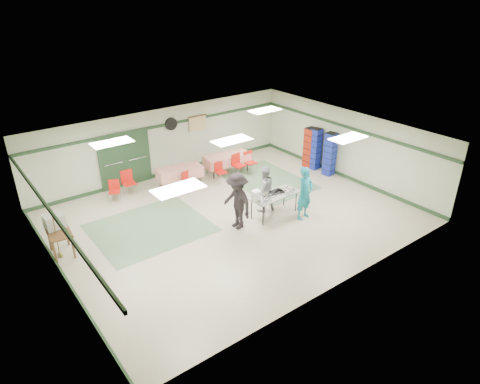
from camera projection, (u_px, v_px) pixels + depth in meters
floor at (232, 217)px, 14.20m from camera, size 11.00×11.00×0.00m
ceiling at (232, 140)px, 13.01m from camera, size 11.00×11.00×0.00m
wall_back at (165, 142)px, 16.83m from camera, size 11.00×0.00×11.00m
wall_front at (341, 241)px, 10.38m from camera, size 11.00×0.00×11.00m
wall_left at (54, 235)px, 10.63m from camera, size 0.00×9.00×9.00m
wall_right at (346, 144)px, 16.58m from camera, size 0.00×9.00×9.00m
trim_back at (164, 125)px, 16.50m from camera, size 11.00×0.06×0.10m
baseboard_back at (168, 172)px, 17.38m from camera, size 11.00×0.06×0.12m
trim_left at (49, 210)px, 10.34m from camera, size 0.06×9.00×0.10m
baseboard_left at (64, 277)px, 11.21m from camera, size 0.06×9.00×0.12m
trim_right at (348, 127)px, 16.26m from camera, size 0.06×9.00×0.10m
baseboard_right at (342, 175)px, 17.13m from camera, size 0.06×9.00×0.12m
green_patch_a at (150, 228)px, 13.56m from camera, size 3.50×3.00×0.01m
green_patch_b at (267, 181)px, 16.79m from camera, size 2.50×3.50×0.01m
double_door_left at (113, 162)px, 15.73m from camera, size 0.90×0.06×2.10m
double_door_right at (137, 157)px, 16.24m from camera, size 0.90×0.06×2.10m
door_frame at (125, 160)px, 15.97m from camera, size 2.00×0.03×2.15m
wall_fan at (171, 124)px, 16.64m from camera, size 0.50×0.10×0.50m
scroll_banner at (198, 123)px, 17.38m from camera, size 0.80×0.02×0.60m
serving_table at (274, 196)px, 14.02m from camera, size 1.76×0.78×0.76m
sheet_tray_right at (287, 190)px, 14.23m from camera, size 0.55×0.42×0.02m
sheet_tray_mid at (270, 194)px, 13.98m from camera, size 0.59×0.46×0.02m
sheet_tray_left at (262, 200)px, 13.59m from camera, size 0.57×0.45×0.02m
baking_pan at (276, 192)px, 14.06m from camera, size 0.48×0.31×0.08m
foam_box_stack at (256, 196)px, 13.52m from camera, size 0.26×0.24×0.35m
volunteer_teal at (305, 193)px, 13.77m from camera, size 0.71×0.53×1.80m
volunteer_grey at (264, 189)px, 14.27m from camera, size 0.88×0.74×1.60m
volunteer_dark at (237, 201)px, 13.20m from camera, size 0.69×1.20×1.85m
dining_table_a at (227, 159)px, 17.31m from camera, size 1.94×1.04×0.77m
dining_table_b at (180, 172)px, 16.12m from camera, size 1.77×0.98×0.77m
chair_a at (237, 163)px, 16.97m from camera, size 0.47×0.47×0.93m
chair_b at (220, 170)px, 16.53m from camera, size 0.38×0.38×0.80m
chair_c at (249, 160)px, 17.29m from camera, size 0.44×0.44×0.89m
chair_d at (187, 180)px, 15.73m from camera, size 0.49×0.49×0.78m
chair_loose_a at (128, 180)px, 15.46m from camera, size 0.47×0.47×0.94m
chair_loose_b at (114, 189)px, 15.01m from camera, size 0.50×0.50×0.81m
crate_stack_blue_a at (315, 149)px, 17.52m from camera, size 0.42×0.42×1.73m
crate_stack_red at (310, 148)px, 17.73m from camera, size 0.44×0.44×1.69m
crate_stack_blue_b at (330, 154)px, 16.94m from camera, size 0.43×0.43×1.76m
printer_table at (59, 235)px, 11.98m from camera, size 0.69×0.99×0.74m
office_printer at (54, 221)px, 12.05m from camera, size 0.55×0.49×0.41m
broom at (55, 232)px, 11.90m from camera, size 0.05×0.23×1.44m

